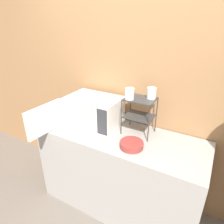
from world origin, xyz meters
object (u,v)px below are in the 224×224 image
at_px(microwave, 91,111).
at_px(dish_rack, 140,109).
at_px(glass_back_right, 152,93).
at_px(bowl, 132,145).
at_px(glass_front_left, 130,94).

xyz_separation_m(microwave, dish_rack, (0.50, 0.07, 0.11)).
height_order(dish_rack, glass_back_right, glass_back_right).
bearing_deg(microwave, dish_rack, 7.54).
relative_size(microwave, bowl, 3.79).
height_order(microwave, dish_rack, dish_rack).
xyz_separation_m(microwave, bowl, (0.54, -0.19, -0.12)).
bearing_deg(bowl, glass_back_right, 82.64).
relative_size(glass_back_right, bowl, 0.49).
bearing_deg(glass_front_left, microwave, -179.22).
height_order(microwave, glass_front_left, glass_front_left).
bearing_deg(dish_rack, glass_front_left, -143.02).
distance_m(glass_back_right, bowl, 0.49).
bearing_deg(microwave, glass_front_left, 0.78).
xyz_separation_m(dish_rack, glass_front_left, (-0.08, -0.06, 0.15)).
relative_size(microwave, glass_back_right, 7.74).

